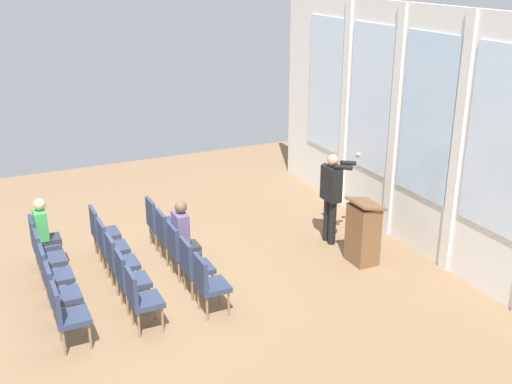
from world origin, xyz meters
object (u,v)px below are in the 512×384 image
Objects in this scene: chair_r1_c1 at (110,244)px; chair_r2_c2 at (52,272)px; mic_stand at (331,215)px; chair_r1_c2 at (119,259)px; chair_r1_c4 at (140,296)px; audience_r2_c0 at (45,230)px; chair_r0_c4 at (208,282)px; chair_r1_c0 at (101,230)px; speaker at (332,192)px; chair_r2_c3 at (59,291)px; lectern at (363,233)px; chair_r0_c3 at (193,264)px; chair_r0_c1 at (168,233)px; audience_r0_c2 at (184,235)px; chair_r1_c3 at (129,277)px; chair_r0_c0 at (157,220)px; chair_r2_c4 at (66,313)px; chair_r0_c2 at (180,247)px; chair_r2_c1 at (46,255)px; chair_r2_c0 at (41,240)px.

chair_r2_c2 is at bearing -57.74° from chair_r1_c1.
mic_stand is 1.65× the size of chair_r1_c2.
audience_r2_c0 reaches higher than chair_r1_c4.
chair_r0_c4 is 2.75m from chair_r1_c0.
chair_r2_c3 is (0.78, -4.99, -0.46)m from speaker.
chair_r0_c3 is at bearing -93.39° from lectern.
chair_r0_c1 is 1.92m from chair_r0_c4.
chair_r1_c0 is at bearing -139.47° from audience_r0_c2.
lectern is at bearing 86.61° from chair_r0_c3.
chair_r1_c2 is 1.00× the size of chair_r1_c3.
chair_r0_c0 is 1.20m from chair_r1_c1.
chair_r2_c4 is at bearing 0.00° from chair_r2_c2.
chair_r0_c0 is at bearing 122.26° from chair_r2_c2.
lectern is 1.23× the size of chair_r1_c2.
chair_r1_c2 is at bearing 141.61° from chair_r2_c4.
lectern is 3.07m from audience_r0_c2.
speaker is 3.32m from chair_r0_c4.
chair_r2_c3 is (1.92, -2.02, 0.00)m from chair_r0_c0.
audience_r0_c2 is (0.00, 0.08, 0.21)m from chair_r0_c2.
chair_r1_c0 is (-0.64, -1.01, 0.00)m from chair_r0_c1.
chair_r1_c4 is at bearing 90.00° from chair_r2_c4.
speaker is 2.90m from audience_r0_c2.
mic_stand is 4.39m from chair_r1_c3.
chair_r1_c4 is at bearing 27.84° from chair_r2_c1.
chair_r1_c2 is at bearing -122.26° from chair_r0_c3.
speaker is 1.81× the size of chair_r2_c3.
mic_stand is 1.65× the size of chair_r2_c4.
chair_r0_c3 is at bearing 72.49° from chair_r2_c2.
chair_r1_c2 is 1.63m from chair_r2_c0.
chair_r0_c3 is 1.63m from chair_r1_c1.
chair_r1_c2 and chair_r1_c3 have the same top height.
chair_r2_c3 is (1.28, -2.02, 0.00)m from chair_r0_c1.
chair_r0_c1 is 2.12m from chair_r2_c0.
chair_r1_c2 is at bearing -87.99° from speaker.
audience_r2_c0 is at bearing -134.65° from chair_r0_c3.
speaker reaches higher than chair_r0_c1.
chair_r1_c3 is 0.74× the size of audience_r2_c0.
chair_r2_c0 is 0.64m from chair_r2_c1.
chair_r0_c2 and chair_r1_c3 have the same top height.
audience_r2_c0 is (-1.14, -4.91, -0.29)m from speaker.
chair_r2_c0 is at bearing -152.16° from chair_r1_c3.
chair_r1_c0 is 0.64m from chair_r1_c1.
mic_stand is 3.26m from chair_r0_c2.
chair_r1_c2 is at bearing -82.89° from mic_stand.
chair_r2_c1 is at bearing -90.00° from chair_r1_c1.
chair_r1_c2 and chair_r2_c3 have the same top height.
chair_r1_c0 is 1.01m from chair_r2_c0.
chair_r1_c3 is (-0.64, -1.01, 0.00)m from chair_r0_c4.
chair_r1_c4 is (1.92, 0.00, 0.00)m from chair_r1_c1.
chair_r0_c1 is at bearing 141.61° from chair_r1_c3.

